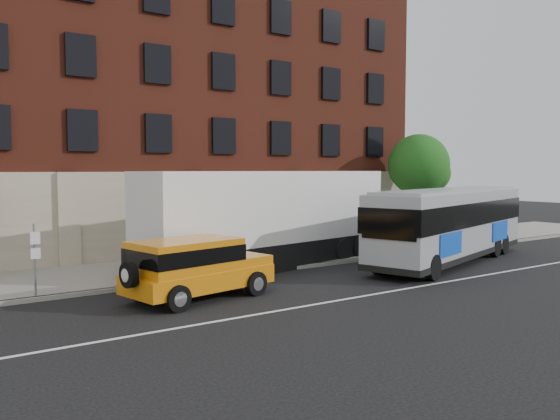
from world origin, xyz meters
TOP-DOWN VIEW (x-y plane):
  - ground at (0.00, 0.00)m, footprint 120.00×120.00m
  - sidewalk at (0.00, 9.00)m, footprint 60.00×6.00m
  - kerb at (0.00, 6.00)m, footprint 60.00×0.25m
  - lane_line at (0.00, 0.50)m, footprint 60.00×0.12m
  - building at (-0.01, 16.92)m, footprint 30.00×12.10m
  - sign_pole at (-8.50, 6.15)m, footprint 0.30×0.20m
  - street_tree at (13.54, 9.48)m, footprint 3.60×3.60m
  - city_bus at (8.86, 3.46)m, footprint 12.54×6.11m
  - yellow_suv at (-4.24, 3.33)m, footprint 5.37×2.99m
  - shipping_container at (1.33, 7.06)m, footprint 12.80×4.59m

SIDE VIEW (x-z plane):
  - ground at x=0.00m, z-range 0.00..0.00m
  - lane_line at x=0.00m, z-range 0.00..0.01m
  - sidewalk at x=0.00m, z-range 0.00..0.15m
  - kerb at x=0.00m, z-range 0.00..0.15m
  - yellow_suv at x=-4.24m, z-range 0.15..2.14m
  - sign_pole at x=-8.50m, z-range 0.20..2.70m
  - city_bus at x=8.86m, z-range 0.17..3.55m
  - shipping_container at x=1.33m, z-range -0.02..4.16m
  - street_tree at x=13.54m, z-range 1.31..7.51m
  - building at x=-0.01m, z-range 0.08..15.08m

